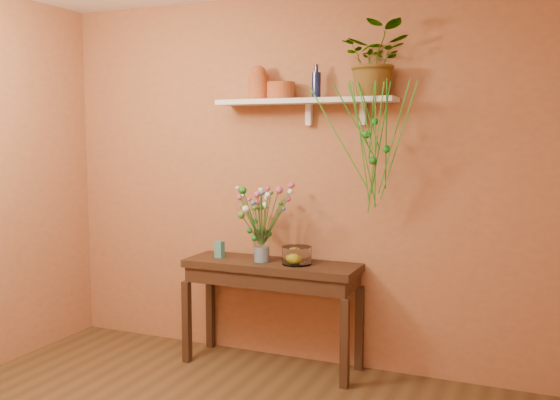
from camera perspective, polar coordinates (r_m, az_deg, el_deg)
room at (r=2.75m, az=-12.77°, el=-1.01°), size 4.04×4.04×2.70m
sideboard at (r=4.47m, az=-0.79°, el=-7.15°), size 1.27×0.41×0.77m
wall_shelf at (r=4.37m, az=2.43°, el=9.08°), size 1.30×0.24×0.19m
terracotta_jug at (r=4.53m, az=-2.00°, el=10.75°), size 0.19×0.19×0.25m
terracotta_pot at (r=4.47m, az=0.08°, el=10.09°), size 0.25×0.25×0.12m
blue_bottle at (r=4.37m, az=3.39°, el=10.63°), size 0.06×0.06×0.24m
spider_plant at (r=4.25m, az=8.89°, el=12.70°), size 0.48×0.43×0.49m
plant_fronds at (r=4.07m, az=8.63°, el=5.64°), size 0.73×0.39×0.86m
glass_vase at (r=4.43m, az=-1.71°, el=-4.49°), size 0.11×0.11×0.23m
bouquet at (r=4.37m, az=-1.78°, el=-0.73°), size 0.40×0.42×0.46m
glass_bowl at (r=4.35m, az=1.57°, el=-5.23°), size 0.21×0.21×0.13m
lemon at (r=4.36m, az=1.35°, el=-5.42°), size 0.08×0.08×0.08m
carton at (r=4.61m, az=-5.63°, el=-4.58°), size 0.07×0.06×0.12m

